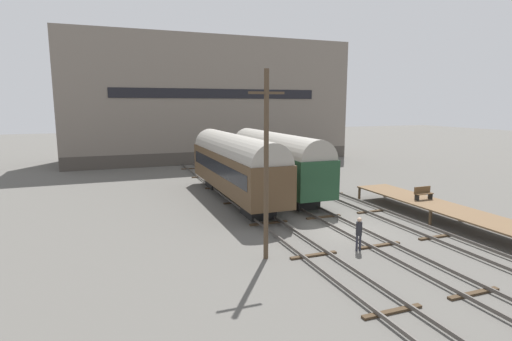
{
  "coord_description": "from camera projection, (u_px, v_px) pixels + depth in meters",
  "views": [
    {
      "loc": [
        -13.66,
        -20.06,
        7.63
      ],
      "look_at": [
        -2.03,
        10.68,
        2.2
      ],
      "focal_mm": 28.0,
      "sensor_mm": 36.0,
      "label": 1
    }
  ],
  "objects": [
    {
      "name": "train_car_green",
      "position": [
        276.0,
        159.0,
        34.37
      ],
      "size": [
        3.1,
        15.37,
        5.27
      ],
      "color": "black",
      "rests_on": "ground"
    },
    {
      "name": "bench",
      "position": [
        423.0,
        193.0,
        27.98
      ],
      "size": [
        1.4,
        0.4,
        0.91
      ],
      "color": "brown",
      "rests_on": "station_platform"
    },
    {
      "name": "warehouse_building",
      "position": [
        209.0,
        101.0,
        56.27
      ],
      "size": [
        38.26,
        11.06,
        16.42
      ],
      "color": "#46403A",
      "rests_on": "ground"
    },
    {
      "name": "track_middle",
      "position": [
        348.0,
        228.0,
        24.5
      ],
      "size": [
        2.6,
        60.0,
        0.26
      ],
      "color": "#4C4742",
      "rests_on": "ground"
    },
    {
      "name": "track_left",
      "position": [
        288.0,
        236.0,
        23.08
      ],
      "size": [
        2.6,
        60.0,
        0.26
      ],
      "color": "#4C4742",
      "rests_on": "ground"
    },
    {
      "name": "station_platform",
      "position": [
        446.0,
        208.0,
        25.91
      ],
      "size": [
        2.85,
        15.63,
        1.05
      ],
      "color": "brown",
      "rests_on": "ground"
    },
    {
      "name": "train_car_brown",
      "position": [
        235.0,
        163.0,
        32.01
      ],
      "size": [
        3.12,
        16.16,
        5.32
      ],
      "color": "black",
      "rests_on": "ground"
    },
    {
      "name": "utility_pole",
      "position": [
        266.0,
        164.0,
        19.27
      ],
      "size": [
        1.8,
        0.24,
        9.3
      ],
      "color": "#473828",
      "rests_on": "ground"
    },
    {
      "name": "person_worker",
      "position": [
        359.0,
        231.0,
        20.92
      ],
      "size": [
        0.32,
        0.32,
        1.81
      ],
      "color": "#282833",
      "rests_on": "ground"
    },
    {
      "name": "ground_plane",
      "position": [
        348.0,
        230.0,
        24.53
      ],
      "size": [
        200.0,
        200.0,
        0.0
      ],
      "primitive_type": "plane",
      "color": "#56544F"
    },
    {
      "name": "track_right",
      "position": [
        402.0,
        221.0,
        25.92
      ],
      "size": [
        2.6,
        60.0,
        0.26
      ],
      "color": "#4C4742",
      "rests_on": "ground"
    }
  ]
}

